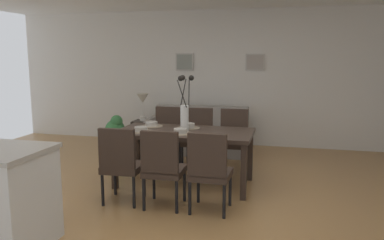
% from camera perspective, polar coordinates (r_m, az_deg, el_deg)
% --- Properties ---
extents(ground_plane, '(9.00, 9.00, 0.00)m').
position_cam_1_polar(ground_plane, '(4.77, -0.02, -11.83)').
color(ground_plane, '#A87A47').
extents(back_wall_panel, '(9.00, 0.10, 2.60)m').
position_cam_1_polar(back_wall_panel, '(7.66, 5.92, 6.12)').
color(back_wall_panel, silver).
rests_on(back_wall_panel, ground).
extents(dining_table, '(1.80, 0.91, 0.74)m').
position_cam_1_polar(dining_table, '(5.21, -1.09, -2.41)').
color(dining_table, '#33261E').
rests_on(dining_table, ground).
extents(dining_chair_near_left, '(0.46, 0.46, 0.92)m').
position_cam_1_polar(dining_chair_near_left, '(4.63, -10.34, -5.99)').
color(dining_chair_near_left, '#33261E').
rests_on(dining_chair_near_left, ground).
extents(dining_chair_near_right, '(0.46, 0.46, 0.92)m').
position_cam_1_polar(dining_chair_near_right, '(6.20, -3.80, -1.95)').
color(dining_chair_near_right, '#33261E').
rests_on(dining_chair_near_right, ground).
extents(dining_chair_far_left, '(0.46, 0.46, 0.92)m').
position_cam_1_polar(dining_chair_far_left, '(4.43, -4.33, -6.57)').
color(dining_chair_far_left, '#33261E').
rests_on(dining_chair_far_left, ground).
extents(dining_chair_far_right, '(0.46, 0.46, 0.92)m').
position_cam_1_polar(dining_chair_far_right, '(6.06, 0.88, -2.21)').
color(dining_chair_far_right, '#33261E').
rests_on(dining_chair_far_right, ground).
extents(dining_chair_mid_left, '(0.45, 0.45, 0.92)m').
position_cam_1_polar(dining_chair_mid_left, '(4.30, 2.54, -7.06)').
color(dining_chair_mid_left, '#33261E').
rests_on(dining_chair_mid_left, ground).
extents(dining_chair_mid_right, '(0.47, 0.47, 0.92)m').
position_cam_1_polar(dining_chair_mid_right, '(5.97, 6.08, -2.43)').
color(dining_chair_mid_right, '#33261E').
rests_on(dining_chair_mid_right, ground).
extents(centerpiece_vase, '(0.21, 0.23, 0.73)m').
position_cam_1_polar(centerpiece_vase, '(5.15, -1.09, 1.52)').
color(centerpiece_vase, silver).
rests_on(centerpiece_vase, dining_table).
extents(placemat_near_left, '(0.32, 0.32, 0.01)m').
position_cam_1_polar(placemat_near_left, '(5.17, -7.48, -1.67)').
color(placemat_near_left, '#7F705B').
rests_on(placemat_near_left, dining_table).
extents(bowl_near_left, '(0.17, 0.17, 0.07)m').
position_cam_1_polar(bowl_near_left, '(5.17, -7.48, -1.26)').
color(bowl_near_left, '#B2ADA3').
rests_on(bowl_near_left, dining_table).
extents(placemat_near_right, '(0.32, 0.32, 0.01)m').
position_cam_1_polar(placemat_near_right, '(5.55, -5.93, -0.89)').
color(placemat_near_right, '#7F705B').
rests_on(placemat_near_right, dining_table).
extents(bowl_near_right, '(0.17, 0.17, 0.07)m').
position_cam_1_polar(bowl_near_right, '(5.54, -5.94, -0.51)').
color(bowl_near_right, '#B2ADA3').
rests_on(bowl_near_right, dining_table).
extents(placemat_far_left, '(0.32, 0.32, 0.01)m').
position_cam_1_polar(placemat_far_left, '(5.00, -1.71, -1.97)').
color(placemat_far_left, '#7F705B').
rests_on(placemat_far_left, dining_table).
extents(bowl_far_left, '(0.17, 0.17, 0.07)m').
position_cam_1_polar(bowl_far_left, '(5.00, -1.71, -1.55)').
color(bowl_far_left, '#B2ADA3').
rests_on(bowl_far_left, dining_table).
extents(placemat_far_right, '(0.32, 0.32, 0.01)m').
position_cam_1_polar(placemat_far_right, '(5.39, -0.53, -1.14)').
color(placemat_far_right, '#7F705B').
rests_on(placemat_far_right, dining_table).
extents(bowl_far_right, '(0.17, 0.17, 0.07)m').
position_cam_1_polar(bowl_far_right, '(5.39, -0.53, -0.75)').
color(bowl_far_right, '#B2ADA3').
rests_on(bowl_far_right, dining_table).
extents(sofa, '(1.76, 0.84, 0.80)m').
position_cam_1_polar(sofa, '(7.14, 0.91, -2.33)').
color(sofa, gray).
rests_on(sofa, ground).
extents(side_table, '(0.36, 0.36, 0.52)m').
position_cam_1_polar(side_table, '(7.43, -7.12, -2.09)').
color(side_table, black).
rests_on(side_table, ground).
extents(table_lamp, '(0.22, 0.22, 0.51)m').
position_cam_1_polar(table_lamp, '(7.34, -7.22, 2.76)').
color(table_lamp, beige).
rests_on(table_lamp, side_table).
extents(framed_picture_left, '(0.36, 0.03, 0.34)m').
position_cam_1_polar(framed_picture_left, '(7.77, -1.10, 8.48)').
color(framed_picture_left, '#B2ADA3').
extents(framed_picture_center, '(0.36, 0.03, 0.31)m').
position_cam_1_polar(framed_picture_center, '(7.53, 9.22, 8.33)').
color(framed_picture_center, '#B2ADA3').
extents(potted_plant, '(0.36, 0.36, 0.67)m').
position_cam_1_polar(potted_plant, '(7.25, -11.14, -1.59)').
color(potted_plant, brown).
rests_on(potted_plant, ground).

